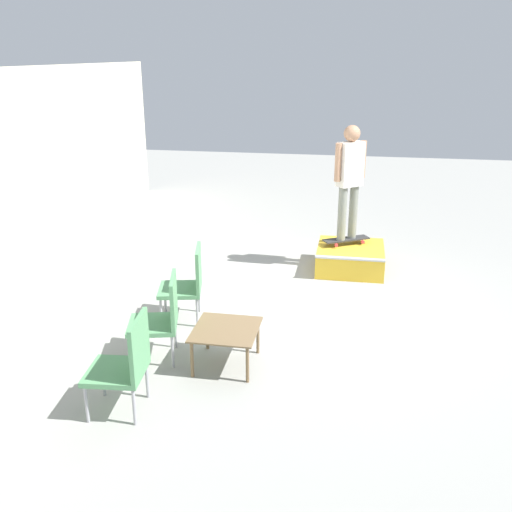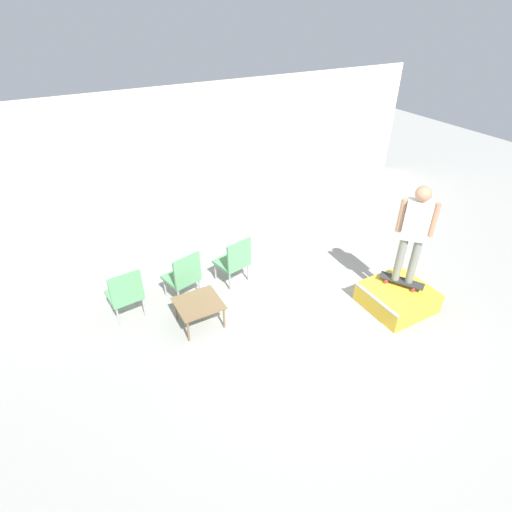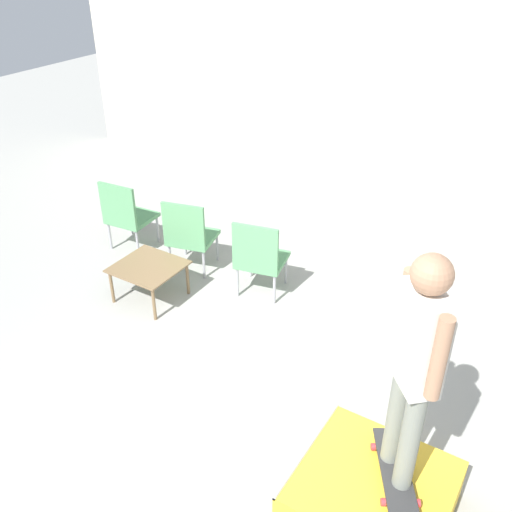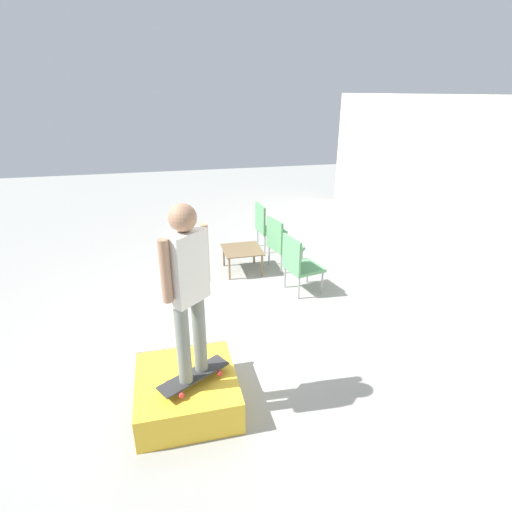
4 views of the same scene
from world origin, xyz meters
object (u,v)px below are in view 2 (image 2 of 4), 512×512
at_px(skateboard_on_ramp, 402,281).
at_px(person_skater, 415,228).
at_px(coffee_table, 199,305).
at_px(patio_chair_right, 235,260).
at_px(patio_chair_center, 184,275).
at_px(patio_chair_left, 125,293).
at_px(skate_ramp_box, 397,297).

xyz_separation_m(skateboard_on_ramp, person_skater, (0.00, -0.00, 1.04)).
bearing_deg(person_skater, skateboard_on_ramp, 138.37).
xyz_separation_m(coffee_table, patio_chair_right, (1.01, 0.72, 0.13)).
distance_m(skateboard_on_ramp, coffee_table, 3.48).
bearing_deg(person_skater, coffee_table, -151.20).
xyz_separation_m(person_skater, patio_chair_right, (-2.27, 1.88, -0.97)).
distance_m(person_skater, patio_chair_right, 3.10).
distance_m(patio_chair_center, patio_chair_right, 0.98).
relative_size(skateboard_on_ramp, patio_chair_left, 0.78).
xyz_separation_m(skate_ramp_box, coffee_table, (-3.16, 1.24, 0.20)).
height_order(skate_ramp_box, patio_chair_left, patio_chair_left).
bearing_deg(patio_chair_left, coffee_table, 138.53).
bearing_deg(patio_chair_center, skate_ramp_box, 133.80).
distance_m(skateboard_on_ramp, patio_chair_center, 3.76).
xyz_separation_m(skateboard_on_ramp, patio_chair_center, (-3.25, 1.88, 0.07)).
xyz_separation_m(patio_chair_left, patio_chair_right, (1.98, 0.00, 0.00)).
bearing_deg(skate_ramp_box, person_skater, 34.54).
relative_size(person_skater, coffee_table, 2.43).
distance_m(person_skater, coffee_table, 3.65).
bearing_deg(patio_chair_left, patio_chair_right, 174.80).
bearing_deg(skateboard_on_ramp, patio_chair_center, -150.19).
relative_size(coffee_table, patio_chair_left, 0.75).
relative_size(skate_ramp_box, patio_chair_center, 1.14).
bearing_deg(patio_chair_right, patio_chair_left, -12.26).
bearing_deg(skateboard_on_ramp, patio_chair_right, -159.78).
relative_size(person_skater, patio_chair_right, 1.82).
xyz_separation_m(skate_ramp_box, patio_chair_left, (-4.14, 1.96, 0.33)).
relative_size(coffee_table, patio_chair_right, 0.75).
height_order(skate_ramp_box, person_skater, person_skater).
relative_size(skateboard_on_ramp, person_skater, 0.43).
bearing_deg(skateboard_on_ramp, coffee_table, -139.70).
xyz_separation_m(person_skater, patio_chair_left, (-4.25, 1.88, -0.97)).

